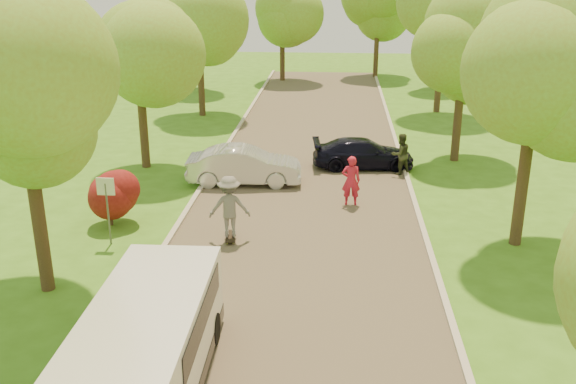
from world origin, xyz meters
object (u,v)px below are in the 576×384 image
(minivan, at_px, (149,343))
(silver_sedan, at_px, (244,166))
(dark_sedan, at_px, (363,153))
(person_olive, at_px, (401,154))
(street_sign, at_px, (106,197))
(skateboarder, at_px, (229,207))
(longboard, at_px, (230,236))
(person_striped, at_px, (351,181))

(minivan, xyz_separation_m, silver_sedan, (0.04, 13.13, -0.34))
(minivan, bearing_deg, dark_sedan, 71.80)
(dark_sedan, distance_m, person_olive, 1.74)
(minivan, relative_size, dark_sedan, 1.28)
(street_sign, distance_m, skateboarder, 3.75)
(street_sign, relative_size, minivan, 0.39)
(longboard, bearing_deg, person_striped, -147.26)
(minivan, height_order, silver_sedan, minivan)
(person_striped, height_order, person_olive, person_striped)
(street_sign, relative_size, person_olive, 1.26)
(silver_sedan, height_order, longboard, silver_sedan)
(person_olive, bearing_deg, street_sign, 11.40)
(silver_sedan, distance_m, person_striped, 4.67)
(longboard, height_order, skateboarder, skateboarder)
(longboard, relative_size, person_olive, 0.61)
(skateboarder, height_order, person_striped, skateboarder)
(minivan, height_order, skateboarder, skateboarder)
(skateboarder, bearing_deg, street_sign, 0.45)
(minivan, bearing_deg, person_olive, 65.78)
(person_striped, distance_m, person_olive, 4.31)
(dark_sedan, relative_size, person_striped, 2.33)
(skateboarder, bearing_deg, longboard, -98.99)
(silver_sedan, xyz_separation_m, person_striped, (4.17, -2.10, 0.18))
(person_olive, bearing_deg, minivan, 39.27)
(street_sign, bearing_deg, silver_sedan, 61.42)
(street_sign, relative_size, longboard, 2.07)
(minivan, distance_m, longboard, 7.68)
(minivan, relative_size, skateboarder, 2.78)
(street_sign, distance_m, silver_sedan, 7.03)
(dark_sedan, distance_m, person_striped, 4.66)
(street_sign, height_order, longboard, street_sign)
(minivan, distance_m, dark_sedan, 16.37)
(dark_sedan, bearing_deg, person_striped, 167.09)
(dark_sedan, height_order, longboard, dark_sedan)
(silver_sedan, height_order, dark_sedan, silver_sedan)
(person_striped, bearing_deg, skateboarder, 38.50)
(dark_sedan, relative_size, skateboarder, 2.16)
(silver_sedan, bearing_deg, minivan, 176.35)
(minivan, xyz_separation_m, dark_sedan, (4.80, 15.64, -0.45))
(dark_sedan, height_order, person_olive, person_olive)
(street_sign, bearing_deg, dark_sedan, 46.86)
(street_sign, distance_m, dark_sedan, 11.88)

